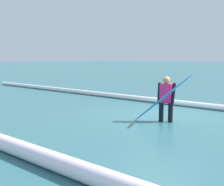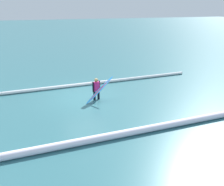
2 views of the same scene
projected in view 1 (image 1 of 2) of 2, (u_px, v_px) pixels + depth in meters
ground_plane at (160, 116)px, 9.93m from camera, size 168.45×168.45×0.00m
surfer at (166, 97)px, 8.95m from camera, size 0.50×0.29×1.33m
surfboard at (162, 99)px, 8.63m from camera, size 1.77×0.57×1.45m
wave_crest_foreground at (140, 99)px, 13.14m from camera, size 22.48×1.21×0.21m
wave_crest_midground at (115, 183)px, 4.28m from camera, size 23.69×1.17×0.32m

